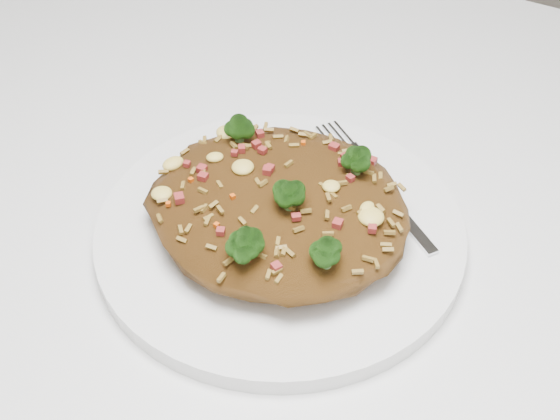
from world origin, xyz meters
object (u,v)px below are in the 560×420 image
object	(u,v)px
dining_table	(357,311)
fork	(380,190)
plate	(280,232)
fried_rice	(280,200)

from	to	relation	value
dining_table	fork	size ratio (longest dim) A/B	8.52
plate	fried_rice	bearing A→B (deg)	-53.64
dining_table	fork	distance (m)	0.11
fork	plate	bearing A→B (deg)	-89.61
plate	fried_rice	xyz separation A→B (m)	(0.00, -0.00, 0.03)
plate	fork	size ratio (longest dim) A/B	1.90
dining_table	fried_rice	distance (m)	0.14
dining_table	fork	xyz separation A→B (m)	(-0.00, 0.03, 0.11)
fried_rice	fork	bearing A→B (deg)	55.44
plate	fried_rice	distance (m)	0.03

